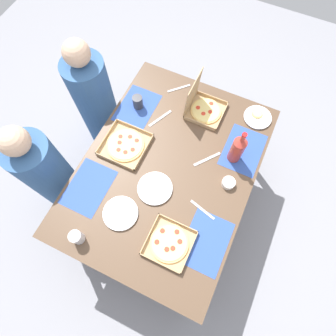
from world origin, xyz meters
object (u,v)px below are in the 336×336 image
at_px(pizza_box_edge_far, 169,243).
at_px(cup_clear_right, 138,102).
at_px(plate_far_left, 257,117).
at_px(plate_far_right, 121,213).
at_px(plate_near_right, 155,188).
at_px(condiment_bowl, 228,183).
at_px(pizza_box_corner_left, 203,107).
at_px(cup_dark, 77,237).
at_px(soda_bottle, 238,149).
at_px(pizza_box_center, 125,145).
at_px(diner_right_seat, 97,105).
at_px(diner_left_seat, 51,176).

xyz_separation_m(pizza_box_edge_far, cup_clear_right, (0.83, 0.64, 0.04)).
bearing_deg(plate_far_left, plate_far_right, 151.79).
relative_size(plate_far_right, plate_near_right, 0.97).
bearing_deg(condiment_bowl, pizza_box_corner_left, 38.73).
bearing_deg(cup_dark, plate_near_right, -30.00).
bearing_deg(plate_far_left, condiment_bowl, 178.41).
height_order(pizza_box_corner_left, plate_near_right, pizza_box_corner_left).
height_order(pizza_box_edge_far, plate_near_right, pizza_box_edge_far).
height_order(plate_far_right, soda_bottle, soda_bottle).
bearing_deg(cup_clear_right, plate_far_left, -71.64).
distance_m(plate_near_right, plate_far_left, 0.94).
bearing_deg(pizza_box_center, cup_dark, -175.96).
bearing_deg(diner_right_seat, soda_bottle, -93.95).
relative_size(pizza_box_center, plate_far_right, 1.34).
bearing_deg(cup_dark, condiment_bowl, -44.35).
xyz_separation_m(soda_bottle, diner_right_seat, (0.08, 1.22, -0.35)).
distance_m(plate_near_right, diner_right_seat, 1.00).
xyz_separation_m(plate_far_left, diner_right_seat, (-0.30, 1.27, -0.22)).
distance_m(pizza_box_center, pizza_box_corner_left, 0.64).
distance_m(pizza_box_edge_far, diner_right_seat, 1.35).
xyz_separation_m(pizza_box_corner_left, cup_dark, (-1.21, 0.34, 0.00)).
height_order(plate_near_right, diner_right_seat, diner_right_seat).
distance_m(plate_near_right, soda_bottle, 0.61).
distance_m(condiment_bowl, diner_right_seat, 1.31).
bearing_deg(plate_far_right, diner_left_seat, 84.51).
height_order(pizza_box_edge_far, pizza_box_corner_left, pizza_box_corner_left).
bearing_deg(plate_near_right, plate_far_left, -28.44).
bearing_deg(diner_left_seat, pizza_box_center, -51.78).
bearing_deg(pizza_box_center, plate_near_right, -121.32).
relative_size(plate_far_left, condiment_bowl, 2.33).
bearing_deg(diner_right_seat, cup_dark, -152.37).
height_order(plate_far_right, cup_clear_right, cup_clear_right).
distance_m(pizza_box_corner_left, soda_bottle, 0.45).
bearing_deg(soda_bottle, cup_clear_right, 82.87).
relative_size(pizza_box_center, pizza_box_corner_left, 1.04).
bearing_deg(soda_bottle, plate_far_right, 142.72).
bearing_deg(condiment_bowl, plate_near_right, 119.00).
xyz_separation_m(plate_far_left, diner_left_seat, (-1.01, 1.27, -0.24)).
xyz_separation_m(plate_far_right, condiment_bowl, (0.48, -0.56, 0.01)).
height_order(pizza_box_edge_far, plate_far_left, pizza_box_edge_far).
bearing_deg(pizza_box_edge_far, cup_clear_right, 37.92).
bearing_deg(diner_left_seat, condiment_bowl, -71.54).
bearing_deg(cup_dark, pizza_box_corner_left, -15.61).
bearing_deg(pizza_box_corner_left, pizza_box_center, 142.80).
bearing_deg(plate_far_left, pizza_box_center, 128.54).
bearing_deg(plate_far_left, cup_dark, 150.97).
distance_m(pizza_box_edge_far, pizza_box_corner_left, 1.01).
distance_m(pizza_box_corner_left, cup_dark, 1.25).
bearing_deg(pizza_box_edge_far, plate_near_right, 40.01).
distance_m(pizza_box_center, diner_right_seat, 0.62).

